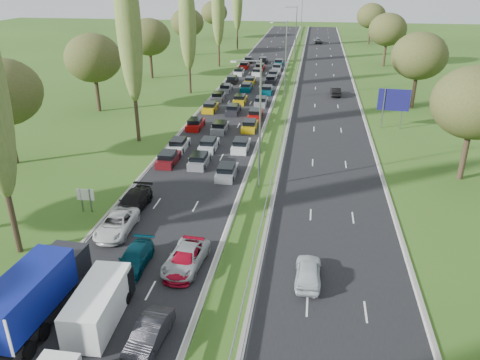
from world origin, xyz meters
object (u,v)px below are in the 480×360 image
at_px(near_car_2, 117,224).
at_px(near_car_3, 133,201).
at_px(white_van_rear, 100,302).
at_px(blue_lorry, 37,292).
at_px(direction_sign, 394,102).
at_px(info_sign, 86,197).

height_order(near_car_2, near_car_3, near_car_3).
distance_m(near_car_3, white_van_rear, 14.00).
bearing_deg(near_car_2, blue_lorry, -94.69).
height_order(near_car_2, white_van_rear, white_van_rear).
bearing_deg(direction_sign, blue_lorry, -121.48).
bearing_deg(near_car_2, near_car_3, 89.52).
xyz_separation_m(blue_lorry, info_sign, (-3.46, 13.16, -0.51)).
relative_size(white_van_rear, info_sign, 2.71).
xyz_separation_m(near_car_2, blue_lorry, (-0.44, -10.24, 1.14)).
distance_m(white_van_rear, info_sign, 14.40).
distance_m(near_car_3, info_sign, 3.96).
relative_size(near_car_2, direction_sign, 0.99).
height_order(near_car_2, direction_sign, direction_sign).
bearing_deg(blue_lorry, white_van_rear, 12.05).
xyz_separation_m(near_car_3, blue_lorry, (-0.32, -14.18, 1.11)).
distance_m(blue_lorry, white_van_rear, 3.61).
bearing_deg(white_van_rear, near_car_3, 100.46).
relative_size(near_car_3, blue_lorry, 0.61).
height_order(near_car_3, blue_lorry, blue_lorry).
bearing_deg(info_sign, near_car_3, 15.06).
relative_size(near_car_2, blue_lorry, 0.61).
distance_m(info_sign, direction_sign, 40.38).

